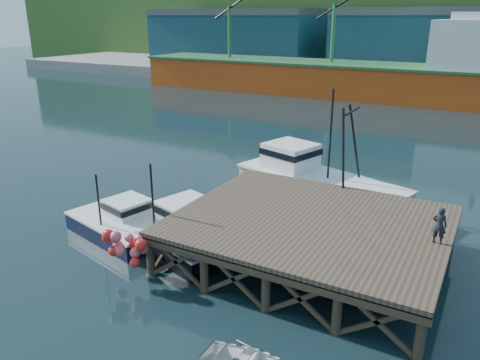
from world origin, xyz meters
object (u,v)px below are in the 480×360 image
Objects in this scene: dockworker at (439,225)px; boat_black at (172,230)px; boat_navy at (116,224)px; trawler at (316,181)px.

boat_black is at bearing 12.43° from dockworker.
dockworker is at bearing 24.08° from boat_navy.
boat_navy is 3.23m from boat_black.
trawler is (4.33, 8.69, 0.63)m from boat_black.
boat_navy is 3.91× the size of dockworker.
trawler reaches higher than boat_navy.
boat_black is 9.73m from trawler.
dockworker reaches higher than boat_navy.
trawler reaches higher than boat_black.
trawler is at bearing -38.32° from dockworker.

